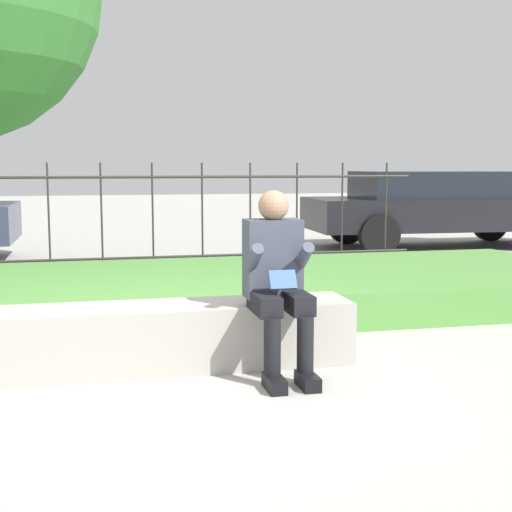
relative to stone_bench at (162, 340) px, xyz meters
name	(u,v)px	position (x,y,z in m)	size (l,w,h in m)	color
ground_plane	(160,368)	(-0.02, 0.00, -0.20)	(60.00, 60.00, 0.00)	#B2AFA8
stone_bench	(162,340)	(0.00, 0.00, 0.00)	(2.69, 0.52, 0.45)	#ADA89E
person_seated_reader	(277,275)	(0.75, -0.30, 0.48)	(0.42, 0.73, 1.25)	black
grass_berm	(139,294)	(-0.02, 2.07, -0.04)	(9.36, 2.74, 0.33)	#569342
iron_fence	(128,220)	(-0.02, 3.88, 0.56)	(7.36, 0.03, 1.45)	#332D28
car_parked_right	(437,206)	(5.42, 6.40, 0.52)	(4.64, 1.99, 1.32)	black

